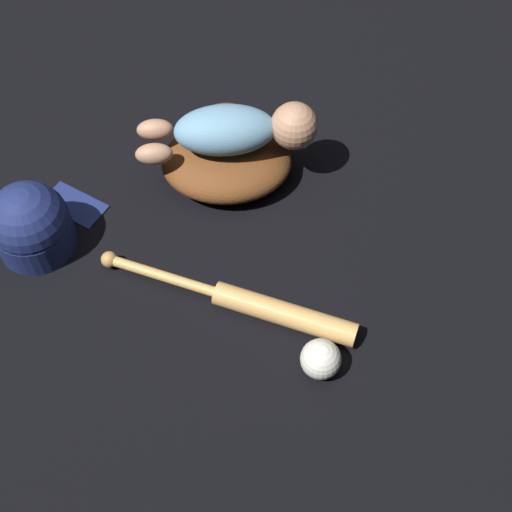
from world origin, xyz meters
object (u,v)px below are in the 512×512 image
baseball (321,359)px  baseball_cap (32,224)px  baseball_bat (258,306)px  baseball_glove (227,155)px  baby_figure (237,130)px

baseball → baseball_cap: 0.64m
baseball_bat → baseball_cap: 0.49m
baseball_glove → baseball_cap: (-0.32, -0.30, 0.02)m
baby_figure → baseball_bat: size_ratio=0.71×
baseball → baseball_cap: bearing=169.4°
baseball_cap → baseball: bearing=-10.6°
baby_figure → baseball_cap: bearing=-140.1°
baseball_glove → baseball_bat: 0.37m
baseball_glove → baseball_cap: baseball_cap is taller
baseball → baseball_bat: bearing=149.2°
baby_figure → baseball: bearing=-55.7°
baseball_bat → baseball: 0.17m
baseball_glove → baby_figure: size_ratio=0.90×
baseball_cap → baseball_glove: bearing=43.3°
baseball_bat → baseball_cap: (-0.48, 0.03, 0.04)m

